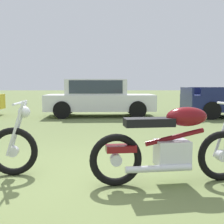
# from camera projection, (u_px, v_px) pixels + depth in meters

# --- Properties ---
(ground_plane) EXTENTS (120.00, 120.00, 0.00)m
(ground_plane) POSITION_uv_depth(u_px,v_px,m) (64.00, 181.00, 3.55)
(ground_plane) COLOR olive
(motorcycle_maroon) EXTENTS (2.00, 0.70, 1.02)m
(motorcycle_maroon) POSITION_uv_depth(u_px,v_px,m) (173.00, 145.00, 3.43)
(motorcycle_maroon) COLOR black
(motorcycle_maroon) RESTS_ON ground
(car_white) EXTENTS (4.19, 1.91, 1.43)m
(car_white) POSITION_uv_depth(u_px,v_px,m) (98.00, 96.00, 10.84)
(car_white) COLOR silver
(car_white) RESTS_ON ground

